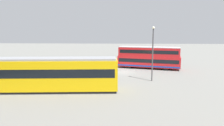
{
  "coord_description": "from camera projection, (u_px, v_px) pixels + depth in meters",
  "views": [
    {
      "loc": [
        0.06,
        31.2,
        6.33
      ],
      "look_at": [
        1.69,
        2.39,
        1.8
      ],
      "focal_mm": 31.39,
      "sensor_mm": 36.0,
      "label": 1
    }
  ],
  "objects": [
    {
      "name": "pedestrian_near_railing",
      "position": [
        96.0,
        72.0,
        26.7
      ],
      "size": [
        0.41,
        0.41,
        1.74
      ],
      "color": "#33384C",
      "rests_on": "ground"
    },
    {
      "name": "double_decker_bus",
      "position": [
        149.0,
        57.0,
        34.41
      ],
      "size": [
        11.02,
        5.03,
        3.82
      ],
      "color": "red",
      "rests_on": "ground"
    },
    {
      "name": "tram_yellow",
      "position": [
        49.0,
        74.0,
        21.08
      ],
      "size": [
        14.86,
        3.81,
        3.64
      ],
      "color": "#E5B70C",
      "rests_on": "ground"
    },
    {
      "name": "info_sign",
      "position": [
        61.0,
        64.0,
        28.15
      ],
      "size": [
        1.22,
        0.14,
        2.56
      ],
      "color": "slate",
      "rests_on": "ground"
    },
    {
      "name": "street_lamp",
      "position": [
        153.0,
        50.0,
        25.16
      ],
      "size": [
        0.36,
        0.36,
        7.08
      ],
      "color": "#4C4C51",
      "rests_on": "ground"
    },
    {
      "name": "ground_plane",
      "position": [
        123.0,
        72.0,
        31.76
      ],
      "size": [
        160.0,
        160.0,
        0.0
      ],
      "primitive_type": "plane",
      "color": "slate"
    },
    {
      "name": "pedestrian_railing",
      "position": [
        94.0,
        72.0,
        27.88
      ],
      "size": [
        6.38,
        0.33,
        1.08
      ],
      "color": "gray",
      "rests_on": "ground"
    }
  ]
}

